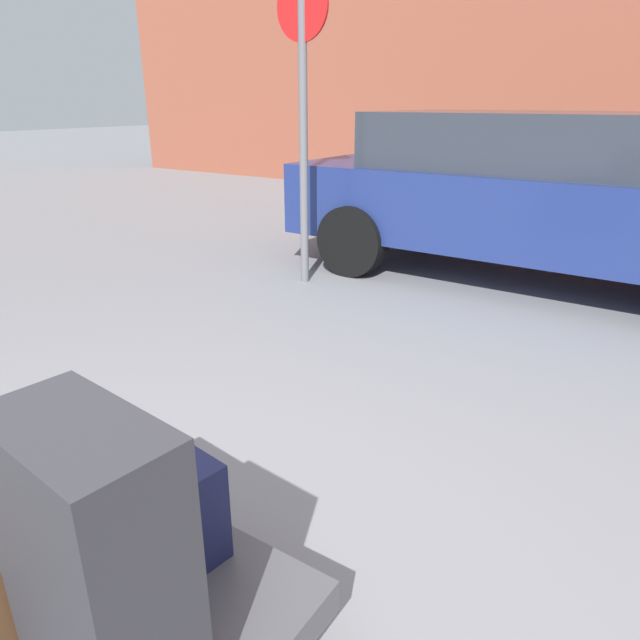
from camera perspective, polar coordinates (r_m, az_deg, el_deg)
name	(u,v)px	position (r m, az deg, el deg)	size (l,w,h in m)	color
luggage_cart	(66,607)	(1.79, -24.14, -24.86)	(1.17, 0.82, 0.34)	#4C4C51
duffel_bag_navy_front_right	(117,487)	(1.77, -19.70, -15.57)	(0.64, 0.29, 0.29)	#191E47
suitcase_charcoal_front_left	(97,563)	(1.29, -21.55, -21.81)	(0.41, 0.22, 0.64)	#2D2D33
parked_car	(537,192)	(5.42, 20.97, 11.91)	(4.31, 1.93, 1.42)	navy
no_parking_sign	(303,102)	(4.86, -1.71, 21.07)	(0.50, 0.07, 2.42)	slate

